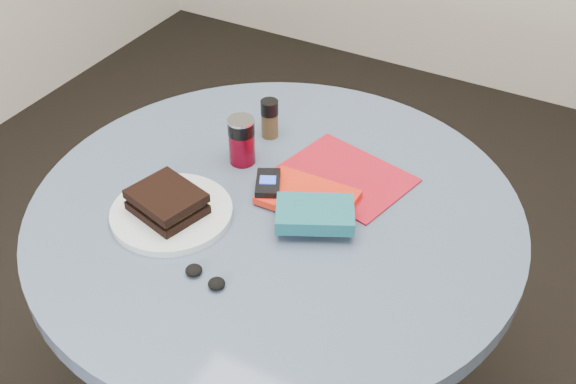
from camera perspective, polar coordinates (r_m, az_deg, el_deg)
The scene contains 10 objects.
table at distance 1.56m, azimuth -0.97°, elevation -5.79°, with size 1.00×1.00×0.75m.
plate at distance 1.45m, azimuth -9.18°, elevation -1.65°, with size 0.24×0.24×0.02m, color silver.
sandwich at distance 1.43m, azimuth -9.54°, elevation -0.76°, with size 0.16×0.14×0.05m.
soda_can at distance 1.55m, azimuth -3.68°, elevation 4.07°, with size 0.07×0.07×0.11m.
pepper_grinder at distance 1.64m, azimuth -1.46°, elevation 5.84°, with size 0.05×0.05×0.09m.
magazine at distance 1.54m, azimuth 4.54°, elevation 1.26°, with size 0.26×0.19×0.00m, color maroon.
red_book at distance 1.46m, azimuth 1.58°, elevation -0.41°, with size 0.19×0.12×0.02m, color red.
novel at distance 1.39m, azimuth 2.15°, elevation -1.75°, with size 0.15×0.10×0.03m, color #155564.
mp3_player at distance 1.47m, azimuth -1.60°, elevation 0.74°, with size 0.08×0.10×0.02m.
headphones at distance 1.30m, azimuth -6.57°, elevation -6.69°, with size 0.09×0.04×0.02m.
Camera 1 is at (0.56, -0.97, 1.68)m, focal length 45.00 mm.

